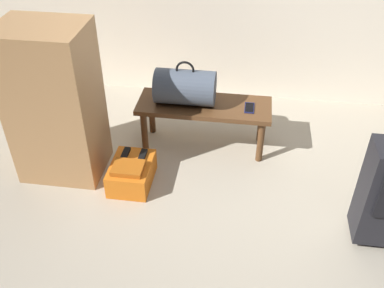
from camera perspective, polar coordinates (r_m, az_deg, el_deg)
name	(u,v)px	position (r m, az deg, el deg)	size (l,w,h in m)	color
ground_plane	(262,217)	(2.94, 9.05, -9.32)	(6.60, 6.60, 0.00)	#B2A893
bench	(204,110)	(3.32, 1.58, 4.39)	(1.00, 0.36, 0.38)	brown
duffel_bag_slate	(185,87)	(3.23, -0.89, 7.42)	(0.44, 0.26, 0.34)	#475160
cell_phone	(249,108)	(3.26, 7.47, 4.69)	(0.07, 0.14, 0.01)	#191E4C
backpack_orange	(132,173)	(3.12, -7.87, -3.70)	(0.28, 0.38, 0.21)	orange
side_cabinet	(55,104)	(3.10, -17.42, 5.00)	(0.56, 0.44, 1.10)	#A87A4C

